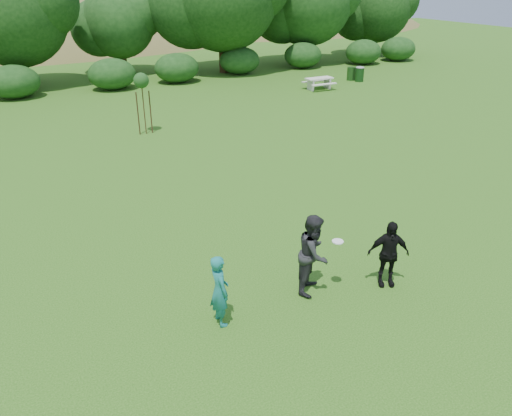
{
  "coord_description": "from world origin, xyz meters",
  "views": [
    {
      "loc": [
        -5.6,
        -8.0,
        6.93
      ],
      "look_at": [
        0.0,
        3.0,
        1.1
      ],
      "focal_mm": 35.0,
      "sensor_mm": 36.0,
      "label": 1
    }
  ],
  "objects_px": {
    "player_black": "(388,254)",
    "trash_can_lidded": "(360,74)",
    "player_teal": "(220,290)",
    "picnic_table": "(319,81)",
    "sapling": "(141,82)",
    "player_grey": "(314,254)",
    "trash_can_near": "(351,74)"
  },
  "relations": [
    {
      "from": "player_black",
      "to": "sapling",
      "type": "distance_m",
      "value": 15.27
    },
    {
      "from": "sapling",
      "to": "trash_can_lidded",
      "type": "height_order",
      "value": "sapling"
    },
    {
      "from": "player_teal",
      "to": "player_black",
      "type": "bearing_deg",
      "value": -95.57
    },
    {
      "from": "player_black",
      "to": "sapling",
      "type": "relative_size",
      "value": 0.6
    },
    {
      "from": "player_black",
      "to": "trash_can_near",
      "type": "height_order",
      "value": "player_black"
    },
    {
      "from": "trash_can_lidded",
      "to": "player_black",
      "type": "bearing_deg",
      "value": -126.2
    },
    {
      "from": "picnic_table",
      "to": "trash_can_lidded",
      "type": "distance_m",
      "value": 4.13
    },
    {
      "from": "player_grey",
      "to": "trash_can_lidded",
      "type": "bearing_deg",
      "value": 7.07
    },
    {
      "from": "player_black",
      "to": "trash_can_lidded",
      "type": "bearing_deg",
      "value": 79.02
    },
    {
      "from": "player_teal",
      "to": "trash_can_lidded",
      "type": "distance_m",
      "value": 27.95
    },
    {
      "from": "player_teal",
      "to": "trash_can_near",
      "type": "bearing_deg",
      "value": -41.8
    },
    {
      "from": "player_black",
      "to": "trash_can_near",
      "type": "bearing_deg",
      "value": 80.27
    },
    {
      "from": "sapling",
      "to": "player_grey",
      "type": "bearing_deg",
      "value": -89.93
    },
    {
      "from": "sapling",
      "to": "player_teal",
      "type": "bearing_deg",
      "value": -99.53
    },
    {
      "from": "player_teal",
      "to": "player_grey",
      "type": "distance_m",
      "value": 2.48
    },
    {
      "from": "picnic_table",
      "to": "player_teal",
      "type": "bearing_deg",
      "value": -128.48
    },
    {
      "from": "sapling",
      "to": "trash_can_lidded",
      "type": "bearing_deg",
      "value": 18.29
    },
    {
      "from": "player_black",
      "to": "trash_can_lidded",
      "type": "relative_size",
      "value": 1.62
    },
    {
      "from": "sapling",
      "to": "picnic_table",
      "type": "distance_m",
      "value": 13.77
    },
    {
      "from": "player_teal",
      "to": "trash_can_near",
      "type": "distance_m",
      "value": 28.26
    },
    {
      "from": "picnic_table",
      "to": "sapling",
      "type": "bearing_deg",
      "value": -160.27
    },
    {
      "from": "player_grey",
      "to": "trash_can_near",
      "type": "relative_size",
      "value": 2.19
    },
    {
      "from": "player_black",
      "to": "trash_can_near",
      "type": "distance_m",
      "value": 25.99
    },
    {
      "from": "player_black",
      "to": "trash_can_lidded",
      "type": "xyz_separation_m",
      "value": [
        15.12,
        20.66,
        -0.31
      ]
    },
    {
      "from": "player_grey",
      "to": "picnic_table",
      "type": "height_order",
      "value": "player_grey"
    },
    {
      "from": "player_grey",
      "to": "sapling",
      "type": "distance_m",
      "value": 14.54
    },
    {
      "from": "sapling",
      "to": "trash_can_lidded",
      "type": "relative_size",
      "value": 2.71
    },
    {
      "from": "player_teal",
      "to": "sapling",
      "type": "xyz_separation_m",
      "value": [
        2.46,
        14.63,
        1.59
      ]
    },
    {
      "from": "trash_can_near",
      "to": "player_black",
      "type": "bearing_deg",
      "value": -124.94
    },
    {
      "from": "player_teal",
      "to": "player_grey",
      "type": "bearing_deg",
      "value": -85.51
    },
    {
      "from": "player_teal",
      "to": "trash_can_near",
      "type": "relative_size",
      "value": 1.85
    },
    {
      "from": "trash_can_near",
      "to": "trash_can_lidded",
      "type": "height_order",
      "value": "trash_can_lidded"
    }
  ]
}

